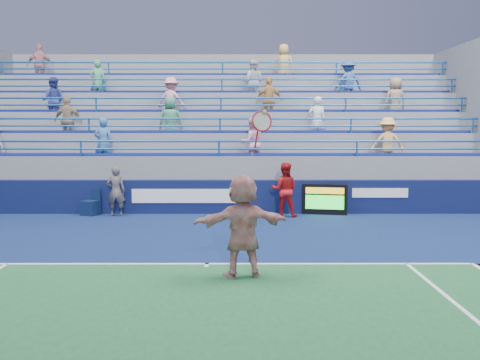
{
  "coord_description": "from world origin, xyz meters",
  "views": [
    {
      "loc": [
        0.66,
        -10.72,
        2.82
      ],
      "look_at": [
        0.68,
        2.5,
        1.5
      ],
      "focal_mm": 40.0,
      "sensor_mm": 36.0,
      "label": 1
    }
  ],
  "objects_px": {
    "judge_chair": "(91,207)",
    "ball_girl": "(285,190)",
    "serve_speed_board": "(325,200)",
    "line_judge": "(116,191)",
    "tennis_player": "(243,226)"
  },
  "relations": [
    {
      "from": "judge_chair",
      "to": "ball_girl",
      "type": "bearing_deg",
      "value": -2.64
    },
    {
      "from": "judge_chair",
      "to": "tennis_player",
      "type": "relative_size",
      "value": 0.27
    },
    {
      "from": "tennis_player",
      "to": "line_judge",
      "type": "relative_size",
      "value": 1.96
    },
    {
      "from": "tennis_player",
      "to": "line_judge",
      "type": "bearing_deg",
      "value": 119.92
    },
    {
      "from": "serve_speed_board",
      "to": "line_judge",
      "type": "bearing_deg",
      "value": -177.77
    },
    {
      "from": "judge_chair",
      "to": "ball_girl",
      "type": "xyz_separation_m",
      "value": [
        6.16,
        -0.28,
        0.58
      ]
    },
    {
      "from": "line_judge",
      "to": "ball_girl",
      "type": "xyz_separation_m",
      "value": [
        5.31,
        -0.12,
        0.06
      ]
    },
    {
      "from": "serve_speed_board",
      "to": "line_judge",
      "type": "relative_size",
      "value": 0.9
    },
    {
      "from": "ball_girl",
      "to": "judge_chair",
      "type": "bearing_deg",
      "value": 6.29
    },
    {
      "from": "judge_chair",
      "to": "serve_speed_board",
      "type": "bearing_deg",
      "value": 0.71
    },
    {
      "from": "serve_speed_board",
      "to": "ball_girl",
      "type": "distance_m",
      "value": 1.43
    },
    {
      "from": "serve_speed_board",
      "to": "ball_girl",
      "type": "xyz_separation_m",
      "value": [
        -1.33,
        -0.38,
        0.36
      ]
    },
    {
      "from": "serve_speed_board",
      "to": "line_judge",
      "type": "distance_m",
      "value": 6.65
    },
    {
      "from": "judge_chair",
      "to": "ball_girl",
      "type": "relative_size",
      "value": 0.5
    },
    {
      "from": "tennis_player",
      "to": "line_judge",
      "type": "xyz_separation_m",
      "value": [
        -3.96,
        6.88,
        -0.18
      ]
    }
  ]
}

